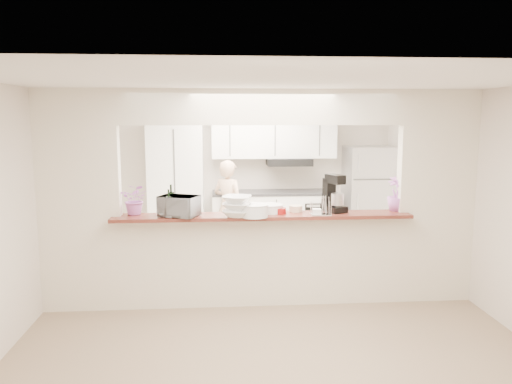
{
  "coord_description": "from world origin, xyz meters",
  "views": [
    {
      "loc": [
        -0.51,
        -5.62,
        2.19
      ],
      "look_at": [
        -0.05,
        0.3,
        1.3
      ],
      "focal_mm": 35.0,
      "sensor_mm": 36.0,
      "label": 1
    }
  ],
  "objects": [
    {
      "name": "flower_right",
      "position": [
        1.6,
        0.05,
        1.29
      ],
      "size": [
        0.24,
        0.24,
        0.4
      ],
      "primitive_type": "imported",
      "rotation": [
        0.0,
        0.0,
        0.05
      ],
      "color": "#CF71D2",
      "rests_on": "bar_counter"
    },
    {
      "name": "red_bowl",
      "position": [
        0.2,
        -0.03,
        1.12
      ],
      "size": [
        0.14,
        0.14,
        0.07
      ],
      "primitive_type": "cylinder",
      "color": "maroon",
      "rests_on": "bar_counter"
    },
    {
      "name": "flower_left",
      "position": [
        -1.45,
        0.05,
        1.26
      ],
      "size": [
        0.37,
        0.34,
        0.35
      ],
      "primitive_type": "imported",
      "rotation": [
        0.0,
        0.0,
        -0.23
      ],
      "color": "#C86AA1",
      "rests_on": "bar_counter"
    },
    {
      "name": "plate_stack_a",
      "position": [
        -0.1,
        -0.19,
        1.16
      ],
      "size": [
        0.31,
        0.31,
        0.14
      ],
      "color": "white",
      "rests_on": "bar_counter"
    },
    {
      "name": "kitchen_cabinets",
      "position": [
        -0.19,
        2.72,
        0.97
      ],
      "size": [
        3.15,
        0.62,
        2.25
      ],
      "color": "white",
      "rests_on": "floor"
    },
    {
      "name": "tile_overlay",
      "position": [
        0.0,
        1.55,
        0.01
      ],
      "size": [
        5.0,
        2.9,
        0.01
      ],
      "primitive_type": "cube",
      "color": "beige",
      "rests_on": "floor"
    },
    {
      "name": "toaster_oven",
      "position": [
        -0.94,
        -0.1,
        1.21
      ],
      "size": [
        0.5,
        0.42,
        0.23
      ],
      "primitive_type": "imported",
      "rotation": [
        0.0,
        0.0,
        -0.39
      ],
      "color": "#9D9EA2",
      "rests_on": "bar_counter"
    },
    {
      "name": "partition",
      "position": [
        0.0,
        0.0,
        1.48
      ],
      "size": [
        5.0,
        0.15,
        2.5
      ],
      "color": "#EDE6CF",
      "rests_on": "floor"
    },
    {
      "name": "tan_bowl",
      "position": [
        0.4,
        0.08,
        1.13
      ],
      "size": [
        0.16,
        0.16,
        0.07
      ],
      "primitive_type": "cylinder",
      "color": "beige",
      "rests_on": "bar_counter"
    },
    {
      "name": "person",
      "position": [
        -0.34,
        2.3,
        0.75
      ],
      "size": [
        0.66,
        0.61,
        1.5
      ],
      "primitive_type": "imported",
      "rotation": [
        0.0,
        0.0,
        2.51
      ],
      "color": "#DBB08E",
      "rests_on": "floor"
    },
    {
      "name": "utensil_caddy",
      "position": [
        0.65,
        -0.15,
        1.18
      ],
      "size": [
        0.24,
        0.14,
        0.22
      ],
      "color": "silver",
      "rests_on": "bar_counter"
    },
    {
      "name": "refrigerator",
      "position": [
        2.05,
        2.65,
        0.85
      ],
      "size": [
        0.75,
        0.7,
        1.7
      ],
      "primitive_type": "cube",
      "color": "silver",
      "rests_on": "floor"
    },
    {
      "name": "wine_bottle_b",
      "position": [
        -1.04,
        0.07,
        1.22
      ],
      "size": [
        0.07,
        0.07,
        0.34
      ],
      "color": "black",
      "rests_on": "bar_counter"
    },
    {
      "name": "plate_stack_b",
      "position": [
        0.1,
        0.03,
        1.14
      ],
      "size": [
        0.29,
        0.29,
        0.1
      ],
      "color": "white",
      "rests_on": "bar_counter"
    },
    {
      "name": "floor",
      "position": [
        0.0,
        0.0,
        0.0
      ],
      "size": [
        6.0,
        6.0,
        0.0
      ],
      "primitive_type": "plane",
      "color": "gray",
      "rests_on": "ground"
    },
    {
      "name": "bar_counter",
      "position": [
        0.0,
        -0.0,
        0.58
      ],
      "size": [
        3.4,
        0.38,
        1.09
      ],
      "color": "#EDE6CF",
      "rests_on": "floor"
    },
    {
      "name": "serving_bowls",
      "position": [
        -0.3,
        -0.17,
        1.21
      ],
      "size": [
        0.4,
        0.4,
        0.23
      ],
      "primitive_type": "imported",
      "rotation": [
        0.0,
        0.0,
        -0.33
      ],
      "color": "white",
      "rests_on": "bar_counter"
    },
    {
      "name": "wine_bottle_a",
      "position": [
        -1.05,
        -0.15,
        1.21
      ],
      "size": [
        0.06,
        0.06,
        0.31
      ],
      "color": "black",
      "rests_on": "bar_counter"
    },
    {
      "name": "stand_mixer",
      "position": [
        0.84,
        0.06,
        1.29
      ],
      "size": [
        0.29,
        0.34,
        0.44
      ],
      "color": "black",
      "rests_on": "bar_counter"
    }
  ]
}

